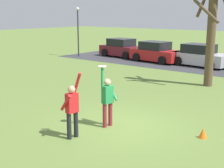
% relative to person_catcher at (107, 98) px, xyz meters
% --- Properties ---
extents(ground_plane, '(120.00, 120.00, 0.00)m').
position_rel_person_catcher_xyz_m(ground_plane, '(0.33, 0.35, -0.98)').
color(ground_plane, olive).
extents(person_catcher, '(0.49, 0.56, 2.08)m').
position_rel_person_catcher_xyz_m(person_catcher, '(0.00, 0.00, 0.00)').
color(person_catcher, maroon).
rests_on(person_catcher, ground_plane).
extents(person_defender, '(0.49, 0.58, 2.04)m').
position_rel_person_catcher_xyz_m(person_defender, '(-0.17, -1.46, -0.00)').
color(person_defender, black).
rests_on(person_defender, ground_plane).
extents(frisbee_disc, '(0.25, 0.25, 0.02)m').
position_rel_person_catcher_xyz_m(frisbee_disc, '(-0.03, -0.22, 1.11)').
color(frisbee_disc, white).
rests_on(frisbee_disc, person_catcher).
extents(parked_car_maroon, '(4.27, 2.38, 1.59)m').
position_rel_person_catcher_xyz_m(parked_car_maroon, '(-10.36, 14.33, -0.25)').
color(parked_car_maroon, maroon).
rests_on(parked_car_maroon, ground_plane).
extents(parked_car_red, '(4.27, 2.38, 1.59)m').
position_rel_person_catcher_xyz_m(parked_car_red, '(-6.49, 13.67, -0.25)').
color(parked_car_red, red).
rests_on(parked_car_red, ground_plane).
extents(parked_car_silver, '(4.27, 2.38, 1.59)m').
position_rel_person_catcher_xyz_m(parked_car_silver, '(-2.92, 13.88, -0.25)').
color(parked_car_silver, '#BCBCC1').
rests_on(parked_car_silver, ground_plane).
extents(bare_tree_tall, '(1.61, 1.55, 6.16)m').
position_rel_person_catcher_xyz_m(bare_tree_tall, '(0.16, 8.06, 2.28)').
color(bare_tree_tall, brown).
rests_on(bare_tree_tall, ground_plane).
extents(lamppost_by_lot, '(0.28, 0.28, 4.26)m').
position_rel_person_catcher_xyz_m(lamppost_by_lot, '(-13.45, 12.02, 1.60)').
color(lamppost_by_lot, '#2D2D33').
rests_on(lamppost_by_lot, ground_plane).
extents(field_cone_orange, '(0.26, 0.26, 0.32)m').
position_rel_person_catcher_xyz_m(field_cone_orange, '(2.94, 1.06, -0.82)').
color(field_cone_orange, orange).
rests_on(field_cone_orange, ground_plane).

